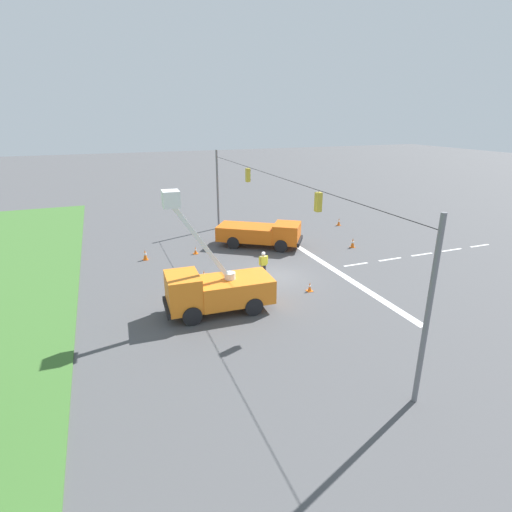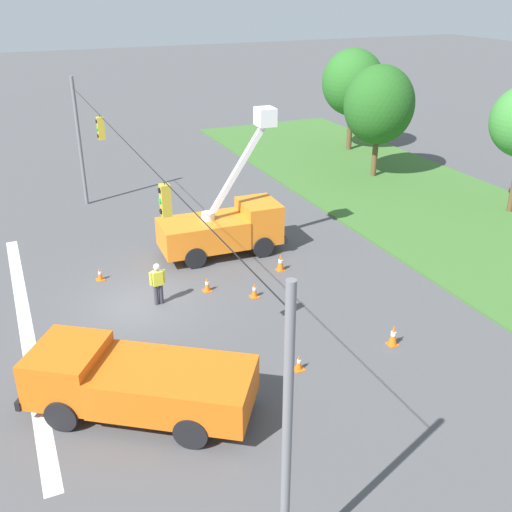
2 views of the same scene
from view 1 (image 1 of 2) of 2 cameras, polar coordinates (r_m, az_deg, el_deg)
ground_plane at (r=26.42m, az=2.61°, el=-3.00°), size 200.00×200.00×0.00m
lane_markings at (r=29.15m, az=13.24°, el=-1.31°), size 17.60×15.25×0.01m
signal_gantry at (r=25.08m, az=2.79°, el=5.98°), size 26.20×0.33×7.20m
utility_truck_bucket_lift at (r=21.45m, az=-5.89°, el=-4.55°), size 2.60×5.87×6.72m
utility_truck_support_near at (r=32.25m, az=0.72°, el=3.30°), size 5.84×6.95×2.01m
road_worker at (r=25.99m, az=1.05°, el=-1.00°), size 0.27×0.65×1.77m
traffic_cone_foreground_left at (r=30.45m, az=-15.55°, el=0.18°), size 0.36×0.36×0.81m
traffic_cone_foreground_right at (r=31.01m, az=-8.64°, el=0.79°), size 0.36×0.36×0.58m
traffic_cone_mid_left at (r=24.42m, az=7.69°, el=-4.40°), size 0.36×0.36×0.59m
traffic_cone_near_bucket at (r=26.07m, az=-7.44°, el=-2.72°), size 0.36×0.36×0.65m
traffic_cone_lane_edge_a at (r=25.35m, az=-3.22°, el=-3.25°), size 0.36×0.36×0.65m
traffic_cone_lane_edge_b at (r=24.04m, az=-11.15°, el=-4.70°), size 0.36×0.36×0.79m
traffic_cone_far_left at (r=33.08m, az=13.65°, el=1.87°), size 0.36×0.36×0.80m
traffic_cone_far_right at (r=39.55m, az=11.76°, el=4.81°), size 0.36×0.36×0.73m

